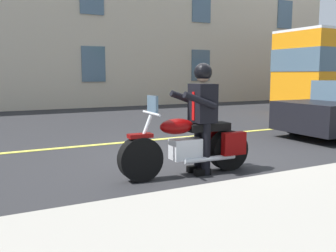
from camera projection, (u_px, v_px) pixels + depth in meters
ground_plane at (195, 157)px, 7.17m from camera, size 80.00×80.00×0.00m
lane_center_stripe at (151, 140)px, 8.92m from camera, size 60.00×0.16×0.01m
motorcycle_main at (191, 146)px, 5.85m from camera, size 2.22×0.63×1.26m
rider_main at (202, 109)px, 5.85m from camera, size 0.63×0.56×1.74m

